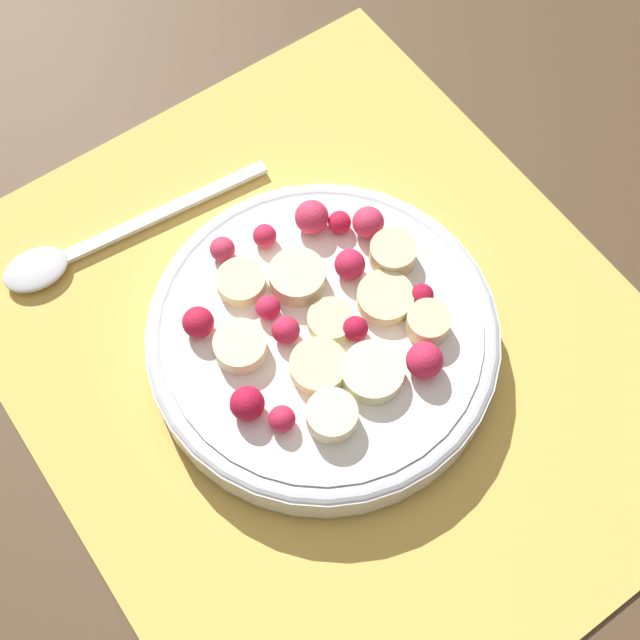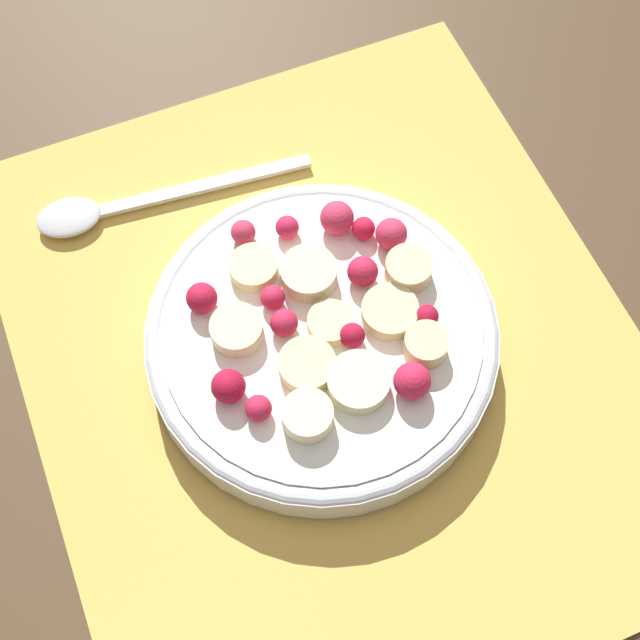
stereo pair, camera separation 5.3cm
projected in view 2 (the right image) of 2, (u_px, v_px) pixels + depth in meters
The scene contains 4 objects.
ground_plane at pixel (330, 350), 0.57m from camera, with size 3.00×3.00×0.00m, color #4C3823.
placemat at pixel (330, 348), 0.57m from camera, with size 0.45×0.38×0.01m.
fruit_bowl at pixel (321, 332), 0.55m from camera, with size 0.22×0.22×0.05m.
spoon at pixel (114, 207), 0.61m from camera, with size 0.04×0.19×0.01m.
Camera 2 is at (-0.22, 0.10, 0.52)m, focal length 50.00 mm.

